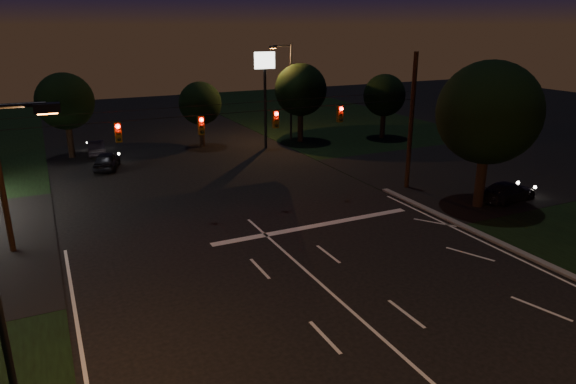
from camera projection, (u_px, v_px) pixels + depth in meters
ground at (400, 355)px, 17.31m from camera, size 140.00×140.00×0.00m
cross_street_right at (482, 170)px, 39.26m from camera, size 20.00×16.00×0.02m
stop_bar at (315, 226)px, 28.39m from camera, size 12.00×0.50×0.01m
utility_pole_right at (406, 187)px, 35.10m from camera, size 0.30×0.30×9.00m
utility_pole_left at (13, 251)px, 25.21m from camera, size 0.28×0.28×8.00m
signal_span at (240, 121)px, 28.42m from camera, size 24.00×0.40×1.56m
pole_sign_right at (265, 78)px, 44.36m from camera, size 1.80×0.30×8.40m
street_light_right_far at (288, 85)px, 47.72m from camera, size 2.20×0.35×9.00m
tree_right_near at (487, 114)px, 29.83m from camera, size 6.00×6.00×8.76m
tree_far_b at (65, 102)px, 41.81m from camera, size 4.60×4.60×6.98m
tree_far_c at (200, 104)px, 45.69m from camera, size 3.80×3.80×5.86m
tree_far_d at (300, 90)px, 47.43m from camera, size 4.80×4.80×7.30m
tree_far_e at (384, 96)px, 49.22m from camera, size 4.00×4.00×6.18m
car_oncoming_a at (107, 160)px, 39.37m from camera, size 2.67×4.27×1.36m
car_oncoming_b at (96, 148)px, 43.71m from camera, size 1.53×3.87×1.25m
car_cross at (508, 192)px, 32.27m from camera, size 4.40×2.29×1.22m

